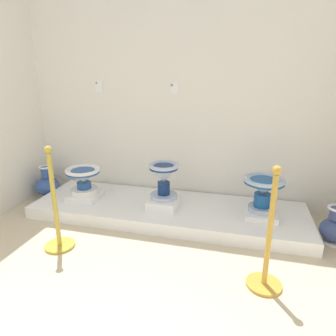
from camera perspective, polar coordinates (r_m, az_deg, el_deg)
The scene contains 15 objects.
ground_plane at distance 2.24m, azimuth -10.71°, elevation -25.90°, with size 5.66×5.51×0.02m, color beige.
wall_back at distance 3.52m, azimuth 2.12°, elevation 18.26°, with size 3.86×0.06×3.12m, color white.
display_platform at distance 3.35m, azimuth -0.06°, elevation -8.09°, with size 2.98×0.91×0.13m, color white.
plinth_block_squat_floral at distance 3.60m, azimuth -15.59°, elevation -5.23°, with size 0.34×0.32×0.06m, color white.
antique_toilet_squat_floral at distance 3.52m, azimuth -15.90°, elevation -1.76°, with size 0.39×0.39×0.31m.
plinth_block_pale_glazed at distance 3.26m, azimuth -0.80°, elevation -6.54°, with size 0.31×0.39×0.11m, color white.
antique_toilet_pale_glazed at distance 3.15m, azimuth -0.82°, elevation -1.50°, with size 0.32×0.32×0.38m.
plinth_block_slender_white at distance 3.22m, azimuth 17.35°, elevation -8.22°, with size 0.31×0.37×0.05m, color white.
antique_toilet_slender_white at distance 3.12m, azimuth 17.81°, elevation -3.66°, with size 0.41×0.41×0.35m.
info_placard_first at distance 3.82m, azimuth -13.08°, elevation 14.99°, with size 0.09×0.01×0.14m.
info_placard_second at distance 3.49m, azimuth 1.22°, elevation 15.02°, with size 0.09×0.01×0.12m.
decorative_vase_spare at distance 4.12m, azimuth -22.13°, elevation -3.02°, with size 0.30×0.30×0.41m.
decorative_vase_corner at distance 3.20m, azimuth 29.15°, elevation -10.00°, with size 0.24×0.24×0.37m.
stanchion_post_near_left at distance 2.88m, azimuth -20.50°, elevation -9.43°, with size 0.27×0.27×0.95m.
stanchion_post_near_right at distance 2.36m, azimuth 18.44°, elevation -15.48°, with size 0.26×0.26×0.94m.
Camera 1 is at (2.59, -0.69, 1.52)m, focal length 31.84 mm.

